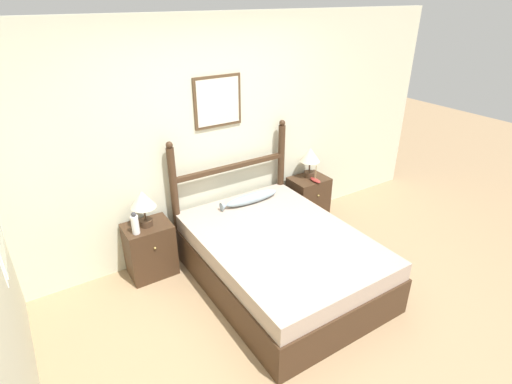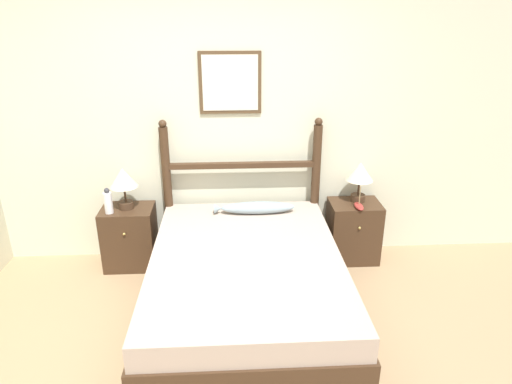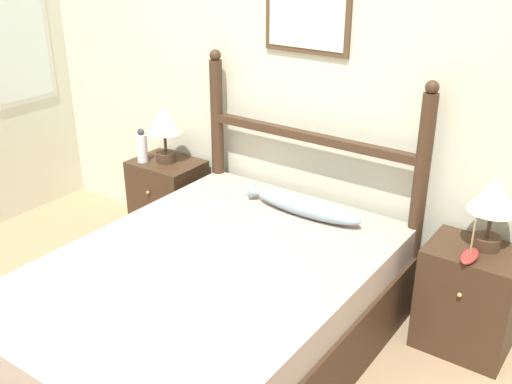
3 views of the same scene
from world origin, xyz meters
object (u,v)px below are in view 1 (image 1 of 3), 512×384
bed (280,259)px  nightstand_left (150,249)px  table_lamp_right (310,157)px  nightstand_right (308,199)px  bottle (135,224)px  table_lamp_left (143,202)px  model_boat (315,180)px  fish_pillow (251,198)px

bed → nightstand_left: bearing=141.2°
nightstand_left → table_lamp_right: 2.23m
table_lamp_right → nightstand_right: bearing=-123.1°
bed → bottle: bearing=147.4°
table_lamp_left → nightstand_left: bearing=-79.7°
model_boat → fish_pillow: bearing=179.3°
table_lamp_right → bottle: table_lamp_right is taller
nightstand_left → model_boat: bearing=-3.1°
bed → table_lamp_left: (-1.07, 0.86, 0.58)m
nightstand_left → nightstand_right: (2.13, 0.00, 0.00)m
nightstand_right → model_boat: 0.34m
nightstand_right → bottle: (-2.26, -0.09, 0.40)m
nightstand_left → table_lamp_left: 0.57m
nightstand_left → bottle: bearing=-145.9°
nightstand_right → table_lamp_left: table_lamp_left is taller
table_lamp_left → table_lamp_right: bearing=1.1°
nightstand_right → model_boat: bearing=-90.7°
bed → fish_pillow: 0.83m
nightstand_left → table_lamp_right: size_ratio=1.52×
fish_pillow → bed: bearing=-98.9°
table_lamp_right → model_boat: 0.30m
table_lamp_left → bottle: table_lamp_left is taller
table_lamp_left → bed: bearing=-39.0°
nightstand_left → model_boat: 2.15m
bed → bottle: size_ratio=8.53×
fish_pillow → nightstand_right: bearing=6.3°
table_lamp_left → fish_pillow: (1.18, -0.11, -0.25)m
bottle → bed: bearing=-32.6°
bottle → nightstand_left: bearing=34.1°
nightstand_left → fish_pillow: 1.23m
nightstand_left → bottle: bottle is taller
bottle → table_lamp_right: bearing=3.4°
nightstand_left → nightstand_right: 2.13m
model_boat → table_lamp_left: bearing=176.7°
bed → table_lamp_right: table_lamp_right is taller
bed → nightstand_left: 1.37m
table_lamp_left → table_lamp_right: (2.16, 0.04, 0.00)m
bottle → fish_pillow: 1.32m
nightstand_left → fish_pillow: fish_pillow is taller
bed → model_boat: model_boat is taller
nightstand_right → table_lamp_right: bearing=56.9°
nightstand_left → table_lamp_right: (2.16, 0.05, 0.57)m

